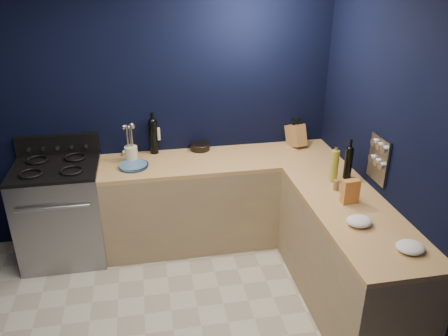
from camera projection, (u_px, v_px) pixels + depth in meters
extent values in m
cube|color=black|center=(154.00, 112.00, 4.34)|extent=(3.50, 0.02, 2.60)
cube|color=black|center=(424.00, 175.00, 3.06)|extent=(0.02, 3.50, 2.60)
cube|color=tan|center=(221.00, 201.00, 4.52)|extent=(2.30, 0.63, 0.86)
cube|color=olive|center=(221.00, 160.00, 4.33)|extent=(2.30, 0.63, 0.04)
cube|color=tan|center=(347.00, 260.00, 3.63)|extent=(0.63, 1.67, 0.86)
cube|color=olive|center=(354.00, 212.00, 3.44)|extent=(0.63, 1.67, 0.04)
cube|color=gray|center=(63.00, 213.00, 4.24)|extent=(0.76, 0.66, 0.92)
cube|color=black|center=(58.00, 232.00, 3.96)|extent=(0.59, 0.02, 0.42)
cube|color=black|center=(55.00, 168.00, 4.04)|extent=(0.76, 0.66, 0.03)
cube|color=black|center=(58.00, 145.00, 4.26)|extent=(0.76, 0.06, 0.20)
cube|color=gray|center=(379.00, 159.00, 3.60)|extent=(0.02, 0.28, 0.38)
cube|color=white|center=(156.00, 134.00, 4.41)|extent=(0.09, 0.02, 0.13)
cylinder|color=#325994|center=(133.00, 166.00, 4.12)|extent=(0.31, 0.31, 0.03)
cylinder|color=white|center=(128.00, 153.00, 4.39)|extent=(0.13, 0.13, 0.04)
cylinder|color=beige|center=(131.00, 154.00, 4.22)|extent=(0.16, 0.16, 0.15)
cylinder|color=black|center=(154.00, 137.00, 4.37)|extent=(0.11, 0.11, 0.34)
cylinder|color=black|center=(200.00, 146.00, 4.50)|extent=(0.21, 0.21, 0.08)
cube|color=olive|center=(296.00, 135.00, 4.57)|extent=(0.19, 0.28, 0.27)
cylinder|color=black|center=(348.00, 163.00, 3.87)|extent=(0.09, 0.09, 0.28)
cylinder|color=#9F9F30|center=(334.00, 166.00, 3.81)|extent=(0.09, 0.09, 0.29)
cylinder|color=olive|center=(346.00, 192.00, 3.58)|extent=(0.05, 0.05, 0.10)
cylinder|color=olive|center=(336.00, 185.00, 3.71)|extent=(0.06, 0.06, 0.09)
cube|color=#B6263E|center=(350.00, 192.00, 3.49)|extent=(0.14, 0.07, 0.20)
ellipsoid|color=white|center=(359.00, 221.00, 3.21)|extent=(0.22, 0.20, 0.07)
ellipsoid|color=white|center=(410.00, 247.00, 2.93)|extent=(0.22, 0.21, 0.06)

